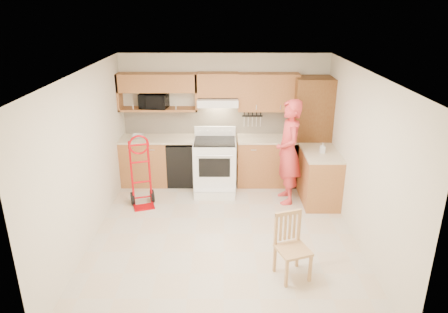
{
  "coord_description": "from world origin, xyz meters",
  "views": [
    {
      "loc": [
        0.02,
        -5.55,
        3.38
      ],
      "look_at": [
        0.0,
        0.5,
        1.1
      ],
      "focal_mm": 32.88,
      "sensor_mm": 36.0,
      "label": 1
    }
  ],
  "objects_px": {
    "microwave": "(154,101)",
    "hand_truck": "(141,175)",
    "range": "(215,162)",
    "dining_chair": "(293,248)",
    "person": "(288,152)"
  },
  "relations": [
    {
      "from": "microwave",
      "to": "hand_truck",
      "type": "xyz_separation_m",
      "value": [
        -0.1,
        -1.14,
        -1.04
      ]
    },
    {
      "from": "microwave",
      "to": "person",
      "type": "distance_m",
      "value": 2.72
    },
    {
      "from": "microwave",
      "to": "dining_chair",
      "type": "height_order",
      "value": "microwave"
    },
    {
      "from": "microwave",
      "to": "range",
      "type": "bearing_deg",
      "value": -14.96
    },
    {
      "from": "person",
      "to": "hand_truck",
      "type": "height_order",
      "value": "person"
    },
    {
      "from": "range",
      "to": "dining_chair",
      "type": "relative_size",
      "value": 1.33
    },
    {
      "from": "range",
      "to": "person",
      "type": "xyz_separation_m",
      "value": [
        1.3,
        -0.44,
        0.35
      ]
    },
    {
      "from": "hand_truck",
      "to": "microwave",
      "type": "bearing_deg",
      "value": 67.71
    },
    {
      "from": "person",
      "to": "hand_truck",
      "type": "relative_size",
      "value": 1.58
    },
    {
      "from": "person",
      "to": "dining_chair",
      "type": "relative_size",
      "value": 2.14
    },
    {
      "from": "person",
      "to": "hand_truck",
      "type": "distance_m",
      "value": 2.59
    },
    {
      "from": "dining_chair",
      "to": "person",
      "type": "bearing_deg",
      "value": 64.51
    },
    {
      "from": "microwave",
      "to": "range",
      "type": "xyz_separation_m",
      "value": [
        1.16,
        -0.48,
        -1.05
      ]
    },
    {
      "from": "range",
      "to": "dining_chair",
      "type": "height_order",
      "value": "range"
    },
    {
      "from": "microwave",
      "to": "range",
      "type": "distance_m",
      "value": 1.64
    }
  ]
}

